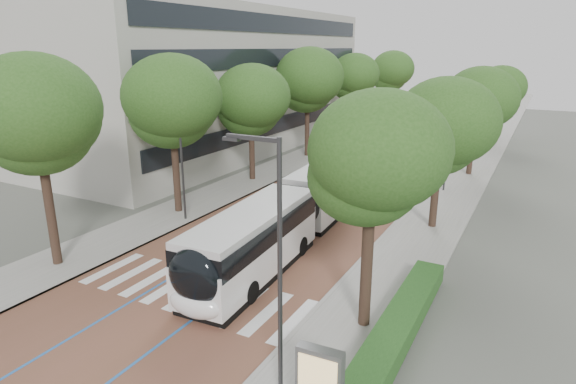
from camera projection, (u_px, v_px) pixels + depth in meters
name	position (u px, v px, depth m)	size (l,w,h in m)	color
ground	(175.00, 301.00, 20.43)	(160.00, 160.00, 0.00)	#51544C
road	(413.00, 143.00, 54.15)	(11.00, 140.00, 0.02)	brown
sidewalk_left	(351.00, 137.00, 57.54)	(4.00, 140.00, 0.12)	gray
sidewalk_right	(484.00, 149.00, 50.74)	(4.00, 140.00, 0.12)	gray
kerb_left	(366.00, 138.00, 56.68)	(0.20, 140.00, 0.14)	gray
kerb_right	(465.00, 147.00, 51.60)	(0.20, 140.00, 0.14)	gray
zebra_crossing	(194.00, 292.00, 21.18)	(10.55, 3.60, 0.01)	silver
lane_line_left	(399.00, 141.00, 54.88)	(0.12, 126.00, 0.01)	#225EAB
lane_line_right	(428.00, 144.00, 53.43)	(0.12, 126.00, 0.01)	#225EAB
office_building	(206.00, 80.00, 50.84)	(18.11, 40.00, 14.00)	#A29F96
hedge	(384.00, 352.00, 16.16)	(1.20, 14.00, 0.80)	#1B4317
streetlight_near	(274.00, 253.00, 13.51)	(1.82, 0.20, 8.00)	#323235
streetlight_far	(447.00, 127.00, 34.59)	(1.82, 0.20, 8.00)	#323235
lamp_post_left	(181.00, 156.00, 28.75)	(0.14, 0.14, 8.00)	#323235
trees_left	(293.00, 88.00, 42.95)	(6.45, 60.86, 9.83)	black
trees_right	(467.00, 112.00, 34.79)	(5.92, 47.16, 8.50)	black
lead_bus	(288.00, 218.00, 25.61)	(3.58, 18.51, 3.20)	black
bus_queued_0	(382.00, 160.00, 38.73)	(3.03, 12.49, 3.20)	white
bus_queued_1	(425.00, 136.00, 49.19)	(2.94, 12.48, 3.20)	white
bus_queued_2	(450.00, 119.00, 60.63)	(3.27, 12.53, 3.20)	white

